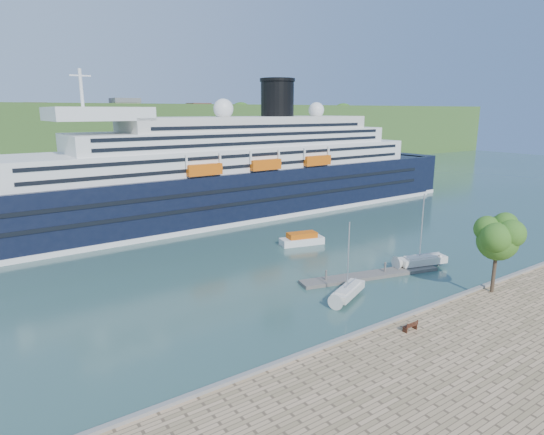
% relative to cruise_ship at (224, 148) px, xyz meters
% --- Properties ---
extents(ground, '(400.00, 400.00, 0.00)m').
position_rel_cruise_ship_xyz_m(ground, '(-3.41, -54.36, -14.25)').
color(ground, '#2B4D46').
rests_on(ground, ground).
extents(far_hillside, '(400.00, 50.00, 24.00)m').
position_rel_cruise_ship_xyz_m(far_hillside, '(-3.41, 90.64, -2.25)').
color(far_hillside, '#395923').
rests_on(far_hillside, ground).
extents(quay_coping, '(220.00, 0.50, 0.30)m').
position_rel_cruise_ship_xyz_m(quay_coping, '(-3.41, -54.56, -13.10)').
color(quay_coping, slate).
rests_on(quay_coping, promenade).
extents(cruise_ship, '(127.23, 20.95, 28.50)m').
position_rel_cruise_ship_xyz_m(cruise_ship, '(0.00, 0.00, 0.00)').
color(cruise_ship, black).
rests_on(cruise_ship, ground).
extents(park_bench, '(1.69, 0.72, 1.07)m').
position_rel_cruise_ship_xyz_m(park_bench, '(-11.02, -56.81, -12.71)').
color(park_bench, '#472114').
rests_on(park_bench, promenade).
extents(promenade_tree, '(6.13, 6.13, 10.16)m').
position_rel_cruise_ship_xyz_m(promenade_tree, '(4.75, -55.86, -8.17)').
color(promenade_tree, '#275616').
rests_on(promenade_tree, promenade).
extents(floating_pontoon, '(20.03, 7.18, 0.45)m').
position_rel_cruise_ship_xyz_m(floating_pontoon, '(-1.36, -42.54, -14.03)').
color(floating_pontoon, '#645F59').
rests_on(floating_pontoon, ground).
extents(sailboat_white_near, '(7.11, 4.66, 8.97)m').
position_rel_cruise_ship_xyz_m(sailboat_white_near, '(-8.82, -46.07, -9.76)').
color(sailboat_white_near, silver).
rests_on(sailboat_white_near, ground).
extents(sailboat_white_far, '(8.15, 4.16, 10.15)m').
position_rel_cruise_ship_xyz_m(sailboat_white_far, '(7.49, -43.98, -9.17)').
color(sailboat_white_far, silver).
rests_on(sailboat_white_far, ground).
extents(tender_launch, '(7.77, 4.17, 2.04)m').
position_rel_cruise_ship_xyz_m(tender_launch, '(0.40, -25.39, -13.23)').
color(tender_launch, '#D4570C').
rests_on(tender_launch, ground).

